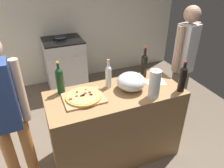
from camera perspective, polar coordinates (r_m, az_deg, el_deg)
The scene contains 15 objects.
ground_plane at distance 3.32m, azimuth -6.70°, elevation -9.15°, with size 4.67×3.35×0.02m, color #6B5B4C.
kitchen_wall_rear at distance 4.05m, azimuth -13.93°, elevation 18.20°, with size 4.67×0.10×2.60m, color silver.
counter at distance 2.49m, azimuth 0.89°, elevation -10.95°, with size 1.44×0.61×0.89m, color #9E7247.
cutting_board at distance 2.14m, azimuth -7.55°, elevation -3.72°, with size 0.40×0.32×0.02m, color tan.
pizza at distance 2.13m, azimuth -7.59°, elevation -3.25°, with size 0.35×0.35×0.03m.
mixing_bowl at distance 2.25m, azimuth 5.13°, elevation 0.65°, with size 0.30×0.30×0.18m.
paper_towel_roll at distance 2.13m, azimuth 11.29°, elevation -0.02°, with size 0.11×0.11×0.30m.
wine_bottle_amber at distance 2.21m, azimuth -13.75°, elevation 1.07°, with size 0.08×0.08×0.35m.
wine_bottle_clear at distance 2.30m, azimuth 18.33°, elevation 1.57°, with size 0.07×0.07×0.33m.
wine_bottle_green at distance 2.49m, azimuth 8.56°, elevation 5.13°, with size 0.07×0.07×0.37m.
wine_bottle_dark at distance 2.26m, azimuth -0.97°, elevation 2.26°, with size 0.06×0.06×0.32m.
recipe_sheet at distance 2.46m, azimuth 11.61°, elevation 0.47°, with size 0.21×0.15×0.00m, color white.
stove at distance 3.92m, azimuth -12.36°, elevation 5.08°, with size 0.66×0.62×0.97m.
person_in_stripes at distance 2.05m, azimuth -26.02°, elevation -7.42°, with size 0.36×0.21×1.64m.
person_in_red at distance 2.93m, azimuth 18.53°, elevation 5.61°, with size 0.36×0.24×1.65m.
Camera 1 is at (-0.62, -1.13, 2.09)m, focal length 34.26 mm.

